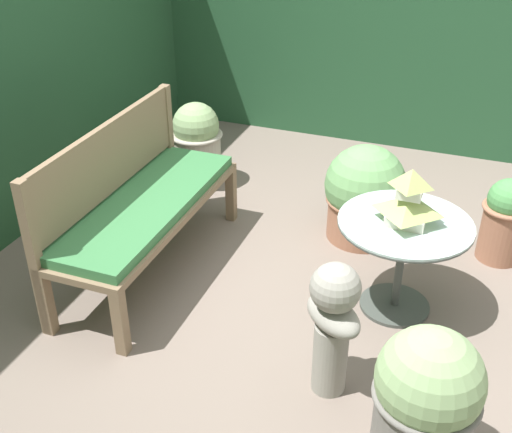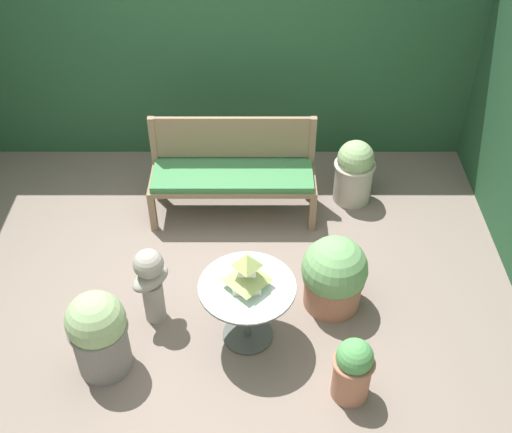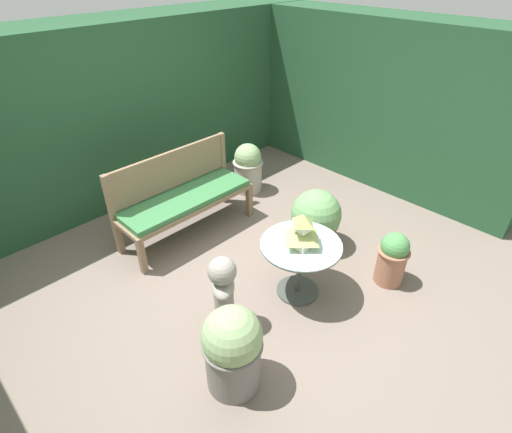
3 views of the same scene
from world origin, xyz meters
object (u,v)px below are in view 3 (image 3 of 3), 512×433
garden_bench (186,201)px  potted_plant_patio_mid (315,220)px  patio_table (300,255)px  pagoda_birdhouse (302,232)px  potted_plant_hedge_corner (233,349)px  potted_plant_bench_right (248,167)px  garden_bust (223,287)px  potted_plant_table_near (392,258)px

garden_bench → potted_plant_patio_mid: potted_plant_patio_mid is taller
garden_bench → patio_table: bearing=-84.3°
garden_bench → pagoda_birdhouse: 1.47m
potted_plant_hedge_corner → garden_bench: bearing=62.5°
potted_plant_bench_right → potted_plant_hedge_corner: (-2.01, -1.93, 0.04)m
potted_plant_bench_right → potted_plant_hedge_corner: 2.78m
patio_table → garden_bust: size_ratio=1.01×
pagoda_birdhouse → garden_bust: pagoda_birdhouse is taller
garden_bust → potted_plant_bench_right: garden_bust is taller
garden_bust → potted_plant_table_near: (1.44, -0.70, -0.13)m
pagoda_birdhouse → potted_plant_table_near: 0.97m
pagoda_birdhouse → potted_plant_table_near: size_ratio=0.56×
potted_plant_patio_mid → garden_bench: bearing=126.5°
garden_bust → potted_plant_bench_right: size_ratio=1.10×
pagoda_birdhouse → potted_plant_patio_mid: pagoda_birdhouse is taller
pagoda_birdhouse → garden_bench: bearing=95.7°
pagoda_birdhouse → potted_plant_patio_mid: bearing=27.2°
garden_bench → potted_plant_hedge_corner: bearing=-117.5°
potted_plant_hedge_corner → garden_bust: bearing=55.4°
potted_plant_bench_right → patio_table: bearing=-120.4°
garden_bench → potted_plant_bench_right: bearing=11.2°
garden_bench → patio_table: 1.45m
potted_plant_bench_right → potted_plant_patio_mid: 1.36m
pagoda_birdhouse → potted_plant_bench_right: (0.97, 1.66, -0.36)m
garden_bust → potted_plant_hedge_corner: 0.55m
potted_plant_patio_mid → potted_plant_bench_right: bearing=76.9°
potted_plant_patio_mid → potted_plant_table_near: (0.05, -0.85, -0.03)m
potted_plant_hedge_corner → patio_table: bearing=14.5°
garden_bust → potted_plant_hedge_corner: bearing=-174.6°
garden_bust → patio_table: bearing=-64.6°
patio_table → potted_plant_bench_right: 1.93m
potted_plant_patio_mid → potted_plant_hedge_corner: bearing=-160.3°
potted_plant_table_near → garden_bench: bearing=113.9°
potted_plant_bench_right → potted_plant_table_near: potted_plant_bench_right is taller
garden_bench → pagoda_birdhouse: bearing=-84.3°
potted_plant_hedge_corner → potted_plant_table_near: bearing=-7.9°
potted_plant_hedge_corner → potted_plant_table_near: 1.77m
pagoda_birdhouse → garden_bust: size_ratio=0.43×
potted_plant_bench_right → garden_bench: bearing=-168.8°
potted_plant_bench_right → potted_plant_table_near: bearing=-96.7°
patio_table → potted_plant_table_near: (0.72, -0.51, -0.16)m
potted_plant_hedge_corner → potted_plant_patio_mid: (1.70, 0.61, -0.06)m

